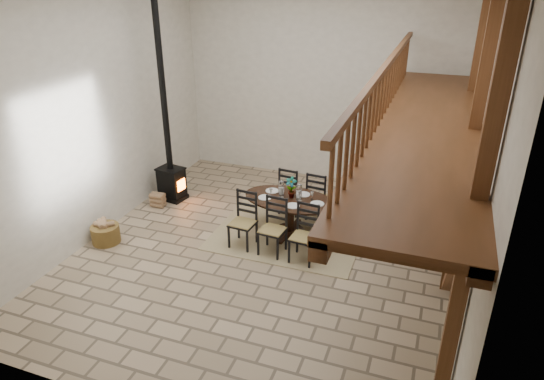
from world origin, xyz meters
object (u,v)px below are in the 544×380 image
(dining_table, at_px, (287,217))
(log_stack, at_px, (158,200))
(wood_stove, at_px, (169,154))
(log_basket, at_px, (106,233))

(dining_table, bearing_deg, log_stack, -179.42)
(wood_stove, bearing_deg, dining_table, -3.78)
(dining_table, relative_size, log_basket, 4.05)
(dining_table, height_order, log_basket, dining_table)
(dining_table, distance_m, log_basket, 3.70)
(log_basket, relative_size, log_stack, 1.68)
(dining_table, height_order, log_stack, dining_table)
(dining_table, height_order, wood_stove, wood_stove)
(log_stack, bearing_deg, wood_stove, 77.42)
(wood_stove, bearing_deg, log_basket, -86.85)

